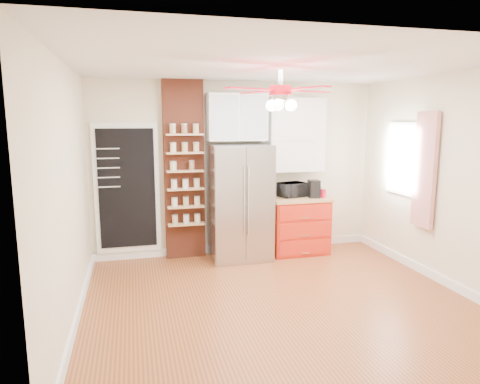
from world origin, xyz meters
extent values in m
plane|color=#9A4F27|center=(0.00, 0.00, 0.00)|extent=(4.50, 4.50, 0.00)
plane|color=white|center=(0.00, 0.00, 2.70)|extent=(4.50, 4.50, 0.00)
cube|color=beige|center=(0.00, 2.00, 1.35)|extent=(4.50, 0.02, 2.70)
cube|color=beige|center=(0.00, -2.00, 1.35)|extent=(4.50, 0.02, 2.70)
cube|color=beige|center=(-2.25, 0.00, 1.35)|extent=(0.02, 4.00, 2.70)
cube|color=beige|center=(2.25, 0.00, 1.35)|extent=(0.02, 4.00, 2.70)
cube|color=white|center=(-1.70, 1.97, 1.10)|extent=(0.95, 0.04, 1.95)
cube|color=black|center=(-1.70, 1.95, 1.10)|extent=(0.82, 0.02, 1.78)
cube|color=brown|center=(-0.85, 1.92, 1.35)|extent=(0.60, 0.16, 2.70)
cube|color=#A8A8AD|center=(-0.05, 1.63, 0.88)|extent=(0.90, 0.70, 1.75)
cube|color=white|center=(-0.05, 1.82, 2.15)|extent=(0.90, 0.35, 0.70)
cube|color=red|center=(0.92, 1.68, 0.43)|extent=(0.90, 0.60, 0.86)
cube|color=tan|center=(0.92, 1.68, 0.88)|extent=(0.94, 0.64, 0.04)
cube|color=white|center=(0.92, 1.85, 1.88)|extent=(0.90, 0.30, 1.15)
cube|color=white|center=(2.23, 0.90, 1.55)|extent=(0.04, 0.75, 1.05)
cube|color=red|center=(2.18, 0.35, 1.45)|extent=(0.06, 0.40, 1.55)
cylinder|color=silver|center=(0.00, 0.00, 2.55)|extent=(0.05, 0.05, 0.20)
cylinder|color=#AA0A17|center=(0.00, 0.00, 2.43)|extent=(0.24, 0.24, 0.10)
sphere|color=white|center=(0.00, 0.00, 2.27)|extent=(0.13, 0.13, 0.13)
imported|color=black|center=(0.84, 1.76, 1.01)|extent=(0.47, 0.37, 0.23)
cube|color=black|center=(1.15, 1.61, 1.04)|extent=(0.18, 0.21, 0.28)
cylinder|color=#BB0A24|center=(1.29, 1.57, 0.97)|extent=(0.12, 0.12, 0.13)
cylinder|color=red|center=(1.29, 1.70, 0.97)|extent=(0.10, 0.10, 0.15)
cylinder|color=beige|center=(-1.02, 1.80, 1.44)|extent=(0.12, 0.12, 0.13)
cylinder|color=#966F4C|center=(-0.75, 1.76, 1.44)|extent=(0.09, 0.09, 0.13)
camera|label=1|loc=(-1.61, -4.54, 2.11)|focal=32.00mm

